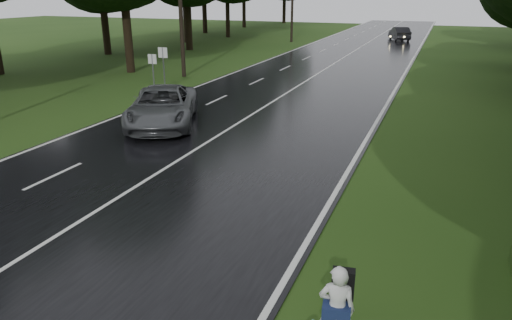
% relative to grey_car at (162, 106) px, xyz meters
% --- Properties ---
extents(ground, '(160.00, 160.00, 0.00)m').
position_rel_grey_car_xyz_m(ground, '(3.03, -8.65, -0.87)').
color(ground, '#274414').
rests_on(ground, ground).
extents(road, '(12.00, 140.00, 0.04)m').
position_rel_grey_car_xyz_m(road, '(3.03, 11.35, -0.85)').
color(road, black).
rests_on(road, ground).
extents(lane_center, '(0.12, 140.00, 0.01)m').
position_rel_grey_car_xyz_m(lane_center, '(3.03, 11.35, -0.82)').
color(lane_center, silver).
rests_on(lane_center, road).
extents(grey_car, '(4.97, 6.54, 1.65)m').
position_rel_grey_car_xyz_m(grey_car, '(0.00, 0.00, 0.00)').
color(grey_car, '#505355').
rests_on(grey_car, road).
extents(far_car, '(3.08, 5.00, 1.56)m').
position_rel_grey_car_xyz_m(far_car, '(6.04, 42.57, -0.05)').
color(far_car, black).
rests_on(far_car, road).
extents(hitchhiker, '(0.65, 0.60, 1.64)m').
position_rel_grey_car_xyz_m(hitchhiker, '(10.23, -11.00, -0.11)').
color(hitchhiker, silver).
rests_on(hitchhiker, ground).
extents(utility_pole_mid, '(1.80, 0.28, 10.61)m').
position_rel_grey_car_xyz_m(utility_pole_mid, '(-5.47, 11.39, -0.87)').
color(utility_pole_mid, black).
rests_on(utility_pole_mid, ground).
extents(utility_pole_far, '(1.80, 0.28, 10.74)m').
position_rel_grey_car_xyz_m(utility_pole_far, '(-5.47, 36.34, -0.87)').
color(utility_pole_far, black).
rests_on(utility_pole_far, ground).
extents(road_sign_a, '(0.55, 0.10, 2.27)m').
position_rel_grey_car_xyz_m(road_sign_a, '(-4.17, 5.69, -0.87)').
color(road_sign_a, white).
rests_on(road_sign_a, ground).
extents(road_sign_b, '(0.61, 0.10, 2.53)m').
position_rel_grey_car_xyz_m(road_sign_b, '(-4.17, 6.83, -0.87)').
color(road_sign_b, white).
rests_on(road_sign_b, ground).
extents(tree_left_d, '(10.64, 10.64, 16.62)m').
position_rel_grey_car_xyz_m(tree_left_d, '(-10.04, 11.57, -0.87)').
color(tree_left_d, black).
rests_on(tree_left_d, ground).
extents(tree_left_e, '(9.77, 9.77, 15.27)m').
position_rel_grey_car_xyz_m(tree_left_e, '(-12.75, 25.24, -0.87)').
color(tree_left_e, black).
rests_on(tree_left_e, ground).
extents(tree_left_f, '(10.46, 10.46, 16.35)m').
position_rel_grey_car_xyz_m(tree_left_f, '(-14.77, 38.92, -0.87)').
color(tree_left_f, black).
rests_on(tree_left_f, ground).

